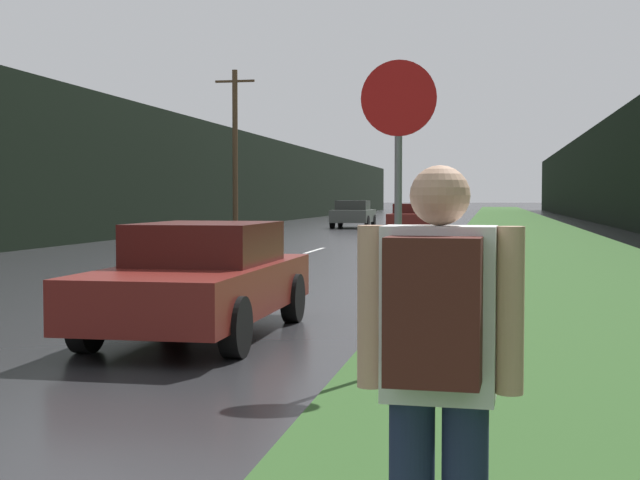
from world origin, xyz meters
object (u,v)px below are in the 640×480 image
(stop_sign, at_px, (398,180))
(car_oncoming, at_px, (353,214))
(hitchhiker_with_backpack, at_px, (438,371))
(car_passing_far, at_px, (412,219))
(car_passing_near, at_px, (202,278))

(stop_sign, bearing_deg, car_oncoming, 99.29)
(hitchhiker_with_backpack, distance_m, car_passing_far, 35.71)
(stop_sign, relative_size, car_passing_far, 0.72)
(stop_sign, distance_m, hitchhiker_with_backpack, 5.13)
(stop_sign, height_order, car_passing_near, stop_sign)
(car_oncoming, bearing_deg, stop_sign, -80.71)
(stop_sign, distance_m, car_passing_far, 30.67)
(stop_sign, height_order, hitchhiker_with_backpack, stop_sign)
(stop_sign, bearing_deg, car_passing_far, 94.66)
(hitchhiker_with_backpack, bearing_deg, car_oncoming, 101.61)
(car_passing_near, relative_size, car_passing_far, 1.07)
(hitchhiker_with_backpack, bearing_deg, car_passing_near, 117.38)
(hitchhiker_with_backpack, height_order, car_passing_near, hitchhiker_with_backpack)
(hitchhiker_with_backpack, xyz_separation_m, car_passing_far, (-3.15, 35.57, -0.30))
(hitchhiker_with_backpack, xyz_separation_m, car_oncoming, (-7.08, 44.30, -0.25))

